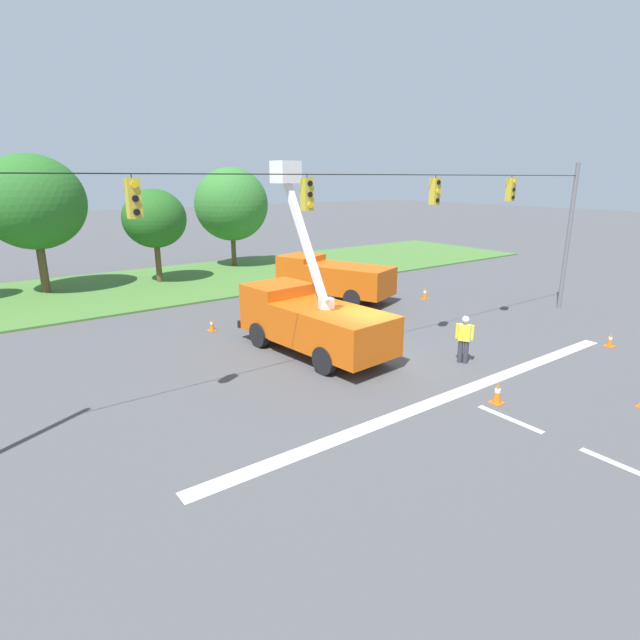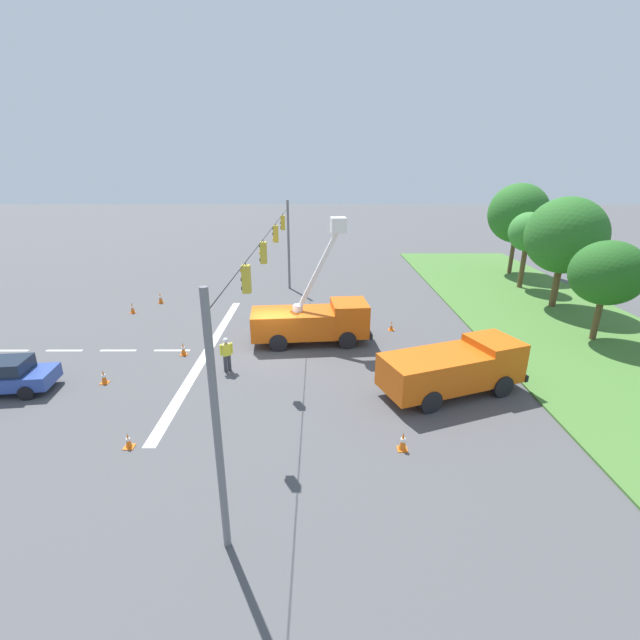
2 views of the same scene
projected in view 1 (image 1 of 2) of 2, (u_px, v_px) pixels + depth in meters
The scene contains 14 objects.
ground_plane at pixel (372, 361), 18.38m from camera, with size 200.00×200.00×0.00m, color #4C4C4F.
grass_verge at pixel (185, 281), 32.29m from camera, with size 56.00×12.00×0.10m, color #477533.
lane_markings at pixel (494, 412), 14.36m from camera, with size 17.60×15.25×0.01m.
signal_gantry at pixel (375, 236), 17.10m from camera, with size 26.20×0.33×7.20m.
tree_centre at pixel (33, 203), 27.56m from camera, with size 5.56×5.19×7.79m.
tree_east at pixel (154, 219), 30.82m from camera, with size 3.86×3.94×5.86m.
tree_far_east at pixel (231, 204), 36.60m from camera, with size 5.39×5.13×7.25m.
utility_truck_bucket_lift at pixel (310, 317), 18.95m from camera, with size 3.07×6.95×7.10m.
utility_truck_support_near at pixel (332, 277), 27.30m from camera, with size 4.47×6.95×2.29m.
road_worker at pixel (464, 337), 17.93m from camera, with size 0.40×0.58×1.77m.
traffic_cone_foreground_left at pixel (212, 325), 21.93m from camera, with size 0.36×0.36×0.60m.
traffic_cone_near_bucket at pixel (498, 392), 14.85m from camera, with size 0.36×0.36×0.71m.
traffic_cone_lane_edge_a at pixel (610, 340), 19.88m from camera, with size 0.36×0.36×0.60m.
traffic_cone_lane_edge_b at pixel (425, 293), 27.61m from camera, with size 0.36×0.36×0.73m.
Camera 1 is at (-11.80, -12.74, 6.51)m, focal length 28.00 mm.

